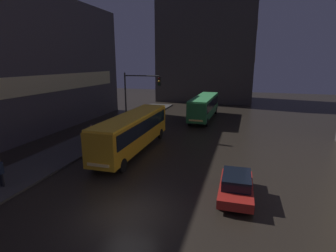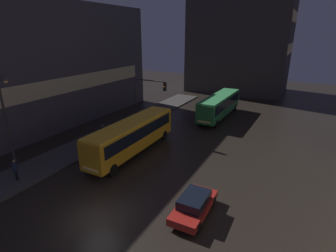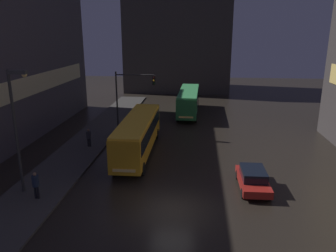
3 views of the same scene
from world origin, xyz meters
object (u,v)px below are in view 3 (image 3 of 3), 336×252
Objects in this scene: pedestrian_near at (36,183)px; pedestrian_mid at (89,136)px; street_lamp_sidewalk at (17,114)px; bus_far at (189,99)px; car_taxi at (253,178)px; traffic_light_main at (130,93)px; bus_near at (138,132)px.

pedestrian_near is 9.75m from pedestrian_mid.
pedestrian_mid is 0.21× the size of street_lamp_sidewalk.
pedestrian_mid is 9.93m from street_lamp_sidewalk.
pedestrian_near reaches higher than pedestrian_mid.
pedestrian_near is 4.38m from street_lamp_sidewalk.
street_lamp_sidewalk is (-9.82, -22.77, 3.46)m from bus_far.
car_taxi is at bearing 104.74° from bus_far.
traffic_light_main reaches higher than bus_far.
bus_far is 25.03m from street_lamp_sidewalk.
bus_far is 6.68× the size of pedestrian_mid.
bus_near is 1.05× the size of bus_far.
traffic_light_main is at bearing 61.68° from bus_far.
street_lamp_sidewalk reaches higher than traffic_light_main.
bus_far is (3.82, 14.93, -0.07)m from bus_near.
car_taxi is 15.21m from pedestrian_mid.
bus_near is 9.99m from pedestrian_near.
pedestrian_near is 0.27× the size of traffic_light_main.
pedestrian_near is at bearing 11.29° from car_taxi.
street_lamp_sidewalk is at bearing 52.32° from bus_near.
bus_far is at bearing -77.17° from car_taxi.
pedestrian_near is (-8.70, -23.61, -0.69)m from bus_far.
pedestrian_mid is (-13.59, 6.82, 0.43)m from car_taxi.
pedestrian_near is (-4.88, -8.68, -0.76)m from bus_near.
bus_near is 1.46× the size of street_lamp_sidewalk.
car_taxi is (5.01, -20.68, -1.18)m from bus_far.
bus_near reaches higher than pedestrian_near.
bus_near is at bearing -33.88° from car_taxi.
street_lamp_sidewalk reaches higher than car_taxi.
bus_far is at bearing 66.67° from street_lamp_sidewalk.
car_taxi is 2.56× the size of pedestrian_mid.
bus_far is 11.50m from traffic_light_main.
bus_far is 21.31m from car_taxi.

